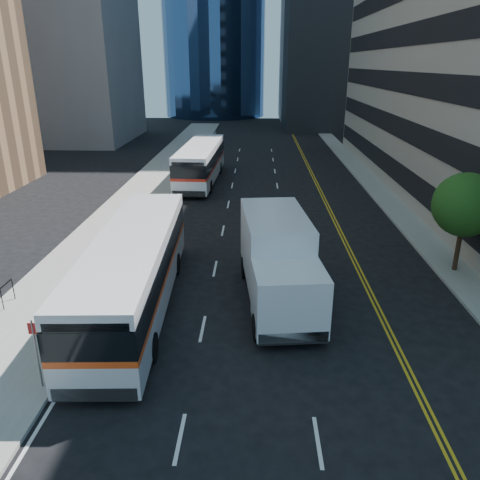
{
  "coord_description": "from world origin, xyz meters",
  "views": [
    {
      "loc": [
        -1.37,
        -14.59,
        10.23
      ],
      "look_at": [
        -2.06,
        4.95,
        2.8
      ],
      "focal_mm": 35.0,
      "sensor_mm": 36.0,
      "label": 1
    }
  ],
  "objects": [
    {
      "name": "bus_rear",
      "position": [
        -6.4,
        27.27,
        1.84
      ],
      "size": [
        3.31,
        13.15,
        3.37
      ],
      "rotation": [
        0.0,
        0.0,
        -0.04
      ],
      "color": "white",
      "rests_on": "ground"
    },
    {
      "name": "street_tree",
      "position": [
        9.0,
        8.0,
        3.64
      ],
      "size": [
        3.2,
        3.2,
        5.1
      ],
      "color": "#332114",
      "rests_on": "sidewalk_east"
    },
    {
      "name": "box_truck",
      "position": [
        -0.36,
        4.51,
        2.02
      ],
      "size": [
        3.6,
        8.25,
        3.83
      ],
      "rotation": [
        0.0,
        0.0,
        0.11
      ],
      "color": "white",
      "rests_on": "ground"
    },
    {
      "name": "sidewalk_east",
      "position": [
        9.0,
        25.0,
        0.07
      ],
      "size": [
        2.0,
        90.0,
        0.15
      ],
      "primitive_type": "cube",
      "color": "gray",
      "rests_on": "ground"
    },
    {
      "name": "ground",
      "position": [
        0.0,
        0.0,
        0.0
      ],
      "size": [
        160.0,
        160.0,
        0.0
      ],
      "primitive_type": "plane",
      "color": "black",
      "rests_on": "ground"
    },
    {
      "name": "bus_front",
      "position": [
        -6.6,
        3.66,
        1.87
      ],
      "size": [
        3.51,
        13.41,
        3.43
      ],
      "rotation": [
        0.0,
        0.0,
        0.05
      ],
      "color": "silver",
      "rests_on": "ground"
    },
    {
      "name": "sidewalk_west",
      "position": [
        -10.5,
        25.0,
        0.07
      ],
      "size": [
        5.0,
        90.0,
        0.15
      ],
      "primitive_type": "cube",
      "color": "gray",
      "rests_on": "ground"
    },
    {
      "name": "midrise_west",
      "position": [
        -28.0,
        52.0,
        17.5
      ],
      "size": [
        18.0,
        18.0,
        35.0
      ],
      "primitive_type": "cube",
      "color": "gray",
      "rests_on": "ground"
    }
  ]
}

